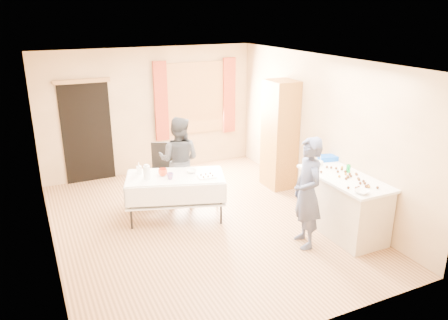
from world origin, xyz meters
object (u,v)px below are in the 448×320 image
chair (162,178)px  girl (307,193)px  party_table (176,193)px  counter (342,204)px  cabinet (280,135)px  woman (179,160)px

chair → girl: 3.09m
party_table → girl: 2.21m
counter → girl: size_ratio=0.92×
cabinet → counter: bearing=-92.8°
cabinet → party_table: (-2.28, -0.48, -0.59)m
counter → girl: girl is taller
girl → chair: bearing=-142.7°
woman → chair: bearing=-35.2°
cabinet → girl: 2.30m
chair → woman: woman is taller
cabinet → girl: bearing=-112.0°
party_table → girl: girl is taller
chair → party_table: bearing=-74.6°
chair → woman: bearing=-50.3°
counter → chair: size_ratio=1.59×
cabinet → chair: (-2.17, 0.62, -0.75)m
cabinet → girl: size_ratio=1.26×
party_table → woman: bearing=83.0°
counter → woman: woman is taller
woman → girl: bearing=153.4°
counter → woman: size_ratio=0.97×
cabinet → party_table: size_ratio=1.18×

